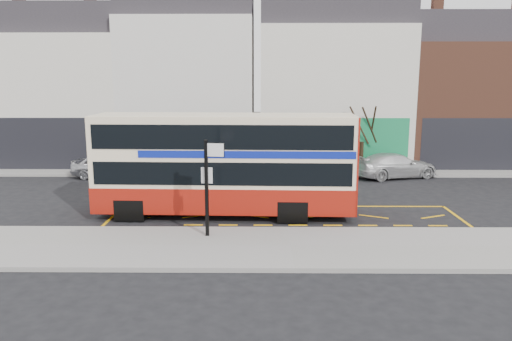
{
  "coord_description": "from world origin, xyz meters",
  "views": [
    {
      "loc": [
        -0.98,
        -17.94,
        5.66
      ],
      "look_at": [
        -1.18,
        2.0,
        1.82
      ],
      "focal_mm": 35.0,
      "sensor_mm": 36.0,
      "label": 1
    }
  ],
  "objects_px": {
    "double_decker_bus": "(226,163)",
    "bus_stop_post": "(208,180)",
    "car_grey": "(255,164)",
    "car_white": "(395,166)",
    "car_silver": "(109,166)",
    "street_tree_right": "(363,115)"
  },
  "relations": [
    {
      "from": "double_decker_bus",
      "to": "car_white",
      "type": "height_order",
      "value": "double_decker_bus"
    },
    {
      "from": "double_decker_bus",
      "to": "car_silver",
      "type": "bearing_deg",
      "value": 135.34
    },
    {
      "from": "car_grey",
      "to": "car_white",
      "type": "xyz_separation_m",
      "value": [
        7.85,
        -0.15,
        -0.04
      ]
    },
    {
      "from": "car_grey",
      "to": "car_silver",
      "type": "bearing_deg",
      "value": 87.26
    },
    {
      "from": "car_white",
      "to": "car_silver",
      "type": "bearing_deg",
      "value": 75.3
    },
    {
      "from": "car_silver",
      "to": "double_decker_bus",
      "type": "bearing_deg",
      "value": -124.71
    },
    {
      "from": "double_decker_bus",
      "to": "bus_stop_post",
      "type": "height_order",
      "value": "double_decker_bus"
    },
    {
      "from": "car_silver",
      "to": "car_white",
      "type": "distance_m",
      "value": 15.9
    },
    {
      "from": "bus_stop_post",
      "to": "car_white",
      "type": "distance_m",
      "value": 14.33
    },
    {
      "from": "double_decker_bus",
      "to": "bus_stop_post",
      "type": "relative_size",
      "value": 3.09
    },
    {
      "from": "car_silver",
      "to": "car_grey",
      "type": "distance_m",
      "value": 8.07
    },
    {
      "from": "double_decker_bus",
      "to": "bus_stop_post",
      "type": "distance_m",
      "value": 3.07
    },
    {
      "from": "car_grey",
      "to": "car_white",
      "type": "distance_m",
      "value": 7.85
    },
    {
      "from": "car_silver",
      "to": "car_white",
      "type": "relative_size",
      "value": 0.88
    },
    {
      "from": "double_decker_bus",
      "to": "car_silver",
      "type": "height_order",
      "value": "double_decker_bus"
    },
    {
      "from": "double_decker_bus",
      "to": "car_silver",
      "type": "relative_size",
      "value": 2.52
    },
    {
      "from": "car_grey",
      "to": "double_decker_bus",
      "type": "bearing_deg",
      "value": 165.35
    },
    {
      "from": "car_grey",
      "to": "car_white",
      "type": "relative_size",
      "value": 0.93
    },
    {
      "from": "double_decker_bus",
      "to": "street_tree_right",
      "type": "bearing_deg",
      "value": 53.02
    },
    {
      "from": "double_decker_bus",
      "to": "car_grey",
      "type": "relative_size",
      "value": 2.37
    },
    {
      "from": "double_decker_bus",
      "to": "car_grey",
      "type": "height_order",
      "value": "double_decker_bus"
    },
    {
      "from": "car_white",
      "to": "car_grey",
      "type": "bearing_deg",
      "value": 72.69
    }
  ]
}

